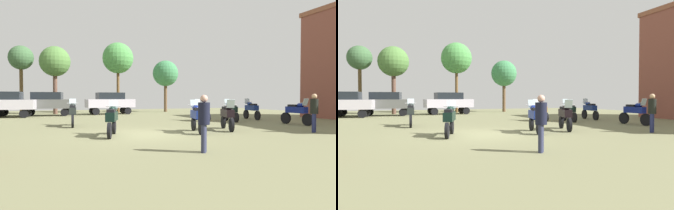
# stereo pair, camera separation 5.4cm
# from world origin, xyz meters

# --- Properties ---
(ground_plane) EXTENTS (44.00, 52.00, 0.02)m
(ground_plane) POSITION_xyz_m (0.00, 0.00, 0.01)
(ground_plane) COLOR #70704C
(motorcycle_1) EXTENTS (0.76, 2.15, 1.47)m
(motorcycle_1) POSITION_xyz_m (2.52, -0.22, 0.74)
(motorcycle_1) COLOR black
(motorcycle_1) RESTS_ON ground
(motorcycle_2) EXTENTS (0.62, 2.25, 1.50)m
(motorcycle_2) POSITION_xyz_m (-2.51, 4.73, 0.76)
(motorcycle_2) COLOR black
(motorcycle_2) RESTS_ON ground
(motorcycle_4) EXTENTS (0.62, 2.19, 1.51)m
(motorcycle_4) POSITION_xyz_m (9.52, 1.11, 0.76)
(motorcycle_4) COLOR black
(motorcycle_4) RESTS_ON ground
(motorcycle_6) EXTENTS (0.64, 2.13, 1.46)m
(motorcycle_6) POSITION_xyz_m (7.29, 4.49, 0.74)
(motorcycle_6) COLOR black
(motorcycle_6) RESTS_ON ground
(motorcycle_7) EXTENTS (0.63, 2.22, 1.48)m
(motorcycle_7) POSITION_xyz_m (9.63, 5.48, 0.75)
(motorcycle_7) COLOR black
(motorcycle_7) RESTS_ON ground
(motorcycle_9) EXTENTS (0.62, 2.17, 1.45)m
(motorcycle_9) POSITION_xyz_m (5.71, 5.52, 0.73)
(motorcycle_9) COLOR black
(motorcycle_9) RESTS_ON ground
(motorcycle_10) EXTENTS (0.87, 2.17, 1.47)m
(motorcycle_10) POSITION_xyz_m (4.32, 0.14, 0.75)
(motorcycle_10) COLOR black
(motorcycle_10) RESTS_ON ground
(motorcycle_11) EXTENTS (0.84, 2.13, 1.46)m
(motorcycle_11) POSITION_xyz_m (-1.27, -0.13, 0.74)
(motorcycle_11) COLOR black
(motorcycle_11) RESTS_ON ground
(car_1) EXTENTS (4.44, 2.17, 2.00)m
(car_1) POSITION_xyz_m (1.40, 15.49, 1.19)
(car_1) COLOR black
(car_1) RESTS_ON ground
(car_2) EXTENTS (4.53, 2.44, 2.00)m
(car_2) POSITION_xyz_m (-3.96, 15.00, 1.19)
(car_2) COLOR black
(car_2) RESTS_ON ground
(car_4) EXTENTS (4.46, 2.23, 2.00)m
(car_4) POSITION_xyz_m (-6.98, 13.72, 1.19)
(car_4) COLOR black
(car_4) RESTS_ON ground
(person_1) EXTENTS (0.47, 0.47, 1.65)m
(person_1) POSITION_xyz_m (0.54, -4.67, 0.98)
(person_1) COLOR #292D46
(person_1) RESTS_ON ground
(person_3) EXTENTS (0.46, 0.46, 1.73)m
(person_3) POSITION_xyz_m (7.41, -2.09, 1.03)
(person_3) COLOR #20254F
(person_3) RESTS_ON ground
(tree_1) EXTENTS (3.13, 3.13, 7.12)m
(tree_1) POSITION_xyz_m (2.70, 18.23, 5.54)
(tree_1) COLOR brown
(tree_1) RESTS_ON ground
(tree_3) EXTENTS (2.76, 2.76, 5.52)m
(tree_3) POSITION_xyz_m (7.82, 18.12, 4.11)
(tree_3) COLOR brown
(tree_3) RESTS_ON ground
(tree_4) EXTENTS (2.26, 2.26, 6.42)m
(tree_4) POSITION_xyz_m (-6.30, 19.07, 5.19)
(tree_4) COLOR brown
(tree_4) RESTS_ON ground
(tree_5) EXTENTS (2.80, 2.80, 6.31)m
(tree_5) POSITION_xyz_m (-3.33, 17.66, 4.85)
(tree_5) COLOR brown
(tree_5) RESTS_ON ground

